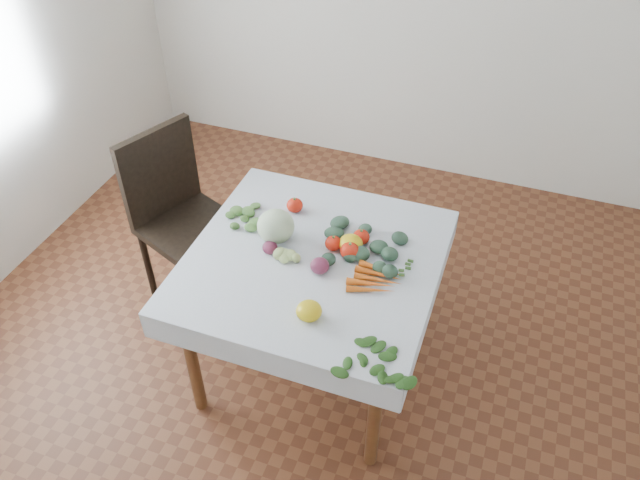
{
  "coord_description": "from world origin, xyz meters",
  "views": [
    {
      "loc": [
        0.73,
        -1.94,
        2.68
      ],
      "look_at": [
        0.01,
        0.06,
        0.82
      ],
      "focal_mm": 35.0,
      "sensor_mm": 36.0,
      "label": 1
    }
  ],
  "objects_px": {
    "heirloom_back": "(351,244)",
    "carrot_bunch": "(376,279)",
    "table": "(313,274)",
    "cabbage": "(276,226)",
    "chair": "(177,208)"
  },
  "relations": [
    {
      "from": "table",
      "to": "heirloom_back",
      "type": "bearing_deg",
      "value": 38.21
    },
    {
      "from": "cabbage",
      "to": "carrot_bunch",
      "type": "height_order",
      "value": "cabbage"
    },
    {
      "from": "cabbage",
      "to": "heirloom_back",
      "type": "bearing_deg",
      "value": 7.45
    },
    {
      "from": "chair",
      "to": "heirloom_back",
      "type": "xyz_separation_m",
      "value": [
        1.04,
        -0.19,
        0.21
      ]
    },
    {
      "from": "heirloom_back",
      "to": "cabbage",
      "type": "bearing_deg",
      "value": -172.55
    },
    {
      "from": "chair",
      "to": "heirloom_back",
      "type": "distance_m",
      "value": 1.08
    },
    {
      "from": "chair",
      "to": "cabbage",
      "type": "xyz_separation_m",
      "value": [
        0.69,
        -0.24,
        0.25
      ]
    },
    {
      "from": "table",
      "to": "carrot_bunch",
      "type": "bearing_deg",
      "value": -9.25
    },
    {
      "from": "heirloom_back",
      "to": "carrot_bunch",
      "type": "distance_m",
      "value": 0.23
    },
    {
      "from": "chair",
      "to": "carrot_bunch",
      "type": "relative_size",
      "value": 4.78
    },
    {
      "from": "table",
      "to": "cabbage",
      "type": "height_order",
      "value": "cabbage"
    },
    {
      "from": "chair",
      "to": "heirloom_back",
      "type": "bearing_deg",
      "value": -10.36
    },
    {
      "from": "chair",
      "to": "carrot_bunch",
      "type": "height_order",
      "value": "chair"
    },
    {
      "from": "heirloom_back",
      "to": "carrot_bunch",
      "type": "bearing_deg",
      "value": -44.13
    },
    {
      "from": "carrot_bunch",
      "to": "heirloom_back",
      "type": "bearing_deg",
      "value": 135.87
    }
  ]
}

